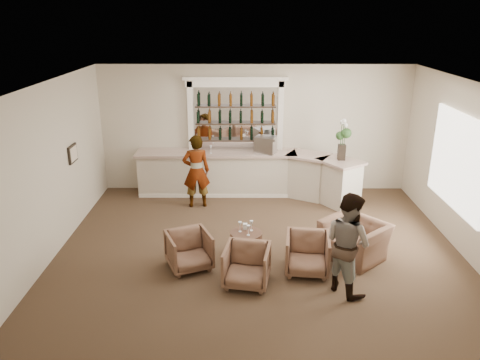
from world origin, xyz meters
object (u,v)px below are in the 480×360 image
armchair_far (354,240)px  flower_vase (343,137)px  sommelier (196,171)px  bar_counter (249,174)px  armchair_center (247,265)px  armchair_left (189,250)px  guest (348,243)px  espresso_machine (266,145)px  armchair_right (307,254)px  cocktail_table (246,244)px

armchair_far → flower_vase: bearing=133.6°
sommelier → bar_counter: bearing=-159.5°
sommelier → armchair_center: 3.76m
armchair_left → guest: bearing=-37.8°
armchair_far → flower_vase: (0.23, 2.74, 1.34)m
flower_vase → sommelier: bearing=-176.9°
bar_counter → armchair_left: bearing=-107.2°
bar_counter → espresso_machine: (0.43, 0.01, 0.78)m
armchair_center → flower_vase: size_ratio=0.78×
armchair_right → espresso_machine: bearing=105.6°
sommelier → espresso_machine: bearing=-165.9°
bar_counter → cocktail_table: 3.27m
sommelier → armchair_left: bearing=82.8°
cocktail_table → flower_vase: flower_vase is taller
armchair_center → flower_vase: flower_vase is taller
bar_counter → sommelier: size_ratio=3.18×
cocktail_table → espresso_machine: size_ratio=1.26×
sommelier → armchair_center: sommelier is taller
armchair_left → flower_vase: 4.83m
cocktail_table → sommelier: bearing=115.3°
cocktail_table → armchair_left: 1.16m
bar_counter → armchair_far: size_ratio=5.10×
cocktail_table → armchair_right: armchair_right is taller
armchair_left → bar_counter: bearing=49.9°
armchair_left → armchair_right: armchair_right is taller
sommelier → armchair_right: bearing=116.8°
armchair_right → armchair_left: bearing=-176.8°
armchair_right → armchair_far: (0.98, 0.57, -0.00)m
armchair_left → armchair_right: 2.17m
guest → bar_counter: bearing=-14.0°
sommelier → armchair_right: sommelier is taller
cocktail_table → armchair_left: size_ratio=0.80×
armchair_right → armchair_far: 1.14m
armchair_left → armchair_right: size_ratio=0.97×
sommelier → armchair_right: 3.90m
flower_vase → armchair_right: bearing=-110.2°
armchair_left → flower_vase: size_ratio=0.77×
bar_counter → armchair_far: 3.85m
guest → flower_vase: 4.03m
armchair_far → espresso_machine: (-1.58, 3.29, 0.99)m
sommelier → armchair_far: bearing=132.5°
armchair_center → armchair_far: bearing=35.0°
armchair_center → espresso_machine: bearing=93.0°
sommelier → cocktail_table: bearing=105.6°
armchair_far → armchair_right: bearing=-101.6°
guest → cocktail_table: bearing=21.0°
bar_counter → cocktail_table: bar_counter is taller
armchair_left → armchair_center: (1.06, -0.55, 0.01)m
armchair_center → guest: bearing=3.8°
armchair_center → bar_counter: bearing=98.7°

